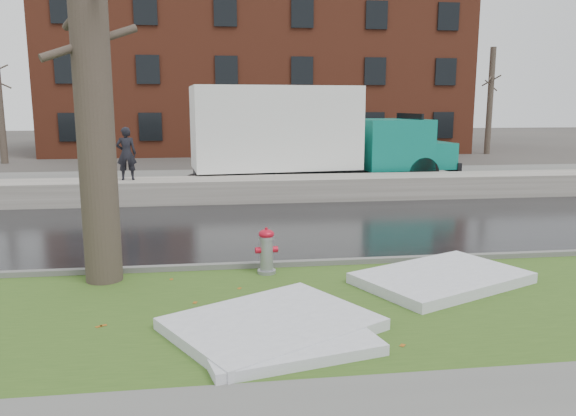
{
  "coord_description": "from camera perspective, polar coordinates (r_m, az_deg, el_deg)",
  "views": [
    {
      "loc": [
        -1.12,
        -9.31,
        3.12
      ],
      "look_at": [
        0.4,
        1.94,
        1.0
      ],
      "focal_mm": 35.0,
      "sensor_mm": 36.0,
      "label": 1
    }
  ],
  "objects": [
    {
      "name": "ground",
      "position": [
        9.88,
        -0.81,
        -7.84
      ],
      "size": [
        120.0,
        120.0,
        0.0
      ],
      "primitive_type": "plane",
      "color": "#47423D",
      "rests_on": "ground"
    },
    {
      "name": "verge",
      "position": [
        8.7,
        0.2,
        -10.29
      ],
      "size": [
        60.0,
        4.5,
        0.04
      ],
      "primitive_type": "cube",
      "color": "#304F1A",
      "rests_on": "ground"
    },
    {
      "name": "bg_tree_right",
      "position": [
        37.45,
        19.85,
        10.29
      ],
      "size": [
        1.4,
        1.62,
        6.5
      ],
      "color": "brown",
      "rests_on": "ground"
    },
    {
      "name": "snow_patch_near",
      "position": [
        7.92,
        -1.69,
        -11.68
      ],
      "size": [
        3.25,
        3.02,
        0.16
      ],
      "primitive_type": "cube",
      "rotation": [
        0.0,
        0.0,
        0.51
      ],
      "color": "silver",
      "rests_on": "verge"
    },
    {
      "name": "road",
      "position": [
        14.19,
        -2.99,
        -2.07
      ],
      "size": [
        60.0,
        7.0,
        0.03
      ],
      "primitive_type": "cube",
      "color": "black",
      "rests_on": "ground"
    },
    {
      "name": "box_truck",
      "position": [
        20.62,
        1.9,
        7.39
      ],
      "size": [
        11.3,
        3.51,
        3.73
      ],
      "rotation": [
        0.0,
        0.0,
        0.1
      ],
      "color": "black",
      "rests_on": "ground"
    },
    {
      "name": "snow_patch_side",
      "position": [
        10.2,
        15.35,
        -6.87
      ],
      "size": [
        3.3,
        2.81,
        0.18
      ],
      "primitive_type": "cube",
      "rotation": [
        0.0,
        0.0,
        0.43
      ],
      "color": "silver",
      "rests_on": "verge"
    },
    {
      "name": "snow_patch_far",
      "position": [
        7.49,
        -0.42,
        -13.11
      ],
      "size": [
        2.51,
        2.06,
        0.14
      ],
      "primitive_type": "cube",
      "rotation": [
        0.0,
        0.0,
        0.23
      ],
      "color": "silver",
      "rests_on": "verge"
    },
    {
      "name": "tree",
      "position": [
        10.12,
        -19.44,
        15.1
      ],
      "size": [
        1.49,
        1.68,
        7.9
      ],
      "rotation": [
        0.0,
        0.0,
        0.17
      ],
      "color": "brown",
      "rests_on": "verge"
    },
    {
      "name": "parking_lot",
      "position": [
        22.55,
        -4.78,
        2.63
      ],
      "size": [
        60.0,
        9.0,
        0.03
      ],
      "primitive_type": "cube",
      "color": "slate",
      "rests_on": "ground"
    },
    {
      "name": "fire_hydrant",
      "position": [
        10.29,
        -2.21,
        -4.18
      ],
      "size": [
        0.42,
        0.37,
        0.86
      ],
      "rotation": [
        0.0,
        0.0,
        0.1
      ],
      "color": "gray",
      "rests_on": "verge"
    },
    {
      "name": "snowbank",
      "position": [
        18.25,
        -4.09,
        1.9
      ],
      "size": [
        60.0,
        1.6,
        0.75
      ],
      "primitive_type": "cube",
      "color": "#ABA59D",
      "rests_on": "ground"
    },
    {
      "name": "worker",
      "position": [
        18.28,
        -16.1,
        5.33
      ],
      "size": [
        0.64,
        0.45,
        1.66
      ],
      "primitive_type": "imported",
      "rotation": [
        0.0,
        0.0,
        3.24
      ],
      "color": "black",
      "rests_on": "snowbank"
    },
    {
      "name": "curb",
      "position": [
        10.81,
        -1.45,
        -5.82
      ],
      "size": [
        60.0,
        0.15,
        0.14
      ],
      "primitive_type": "cube",
      "color": "slate",
      "rests_on": "ground"
    },
    {
      "name": "bg_tree_center",
      "position": [
        35.64,
        -15.83,
        10.53
      ],
      "size": [
        1.4,
        1.62,
        6.5
      ],
      "color": "brown",
      "rests_on": "ground"
    },
    {
      "name": "brick_building",
      "position": [
        39.47,
        -3.23,
        13.3
      ],
      "size": [
        26.0,
        12.0,
        10.0
      ],
      "primitive_type": "cube",
      "color": "brown",
      "rests_on": "ground"
    }
  ]
}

